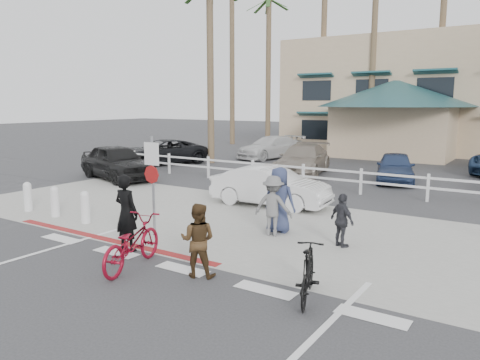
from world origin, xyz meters
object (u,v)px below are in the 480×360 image
Objects in this scene: sign_post at (153,181)px; bike_black at (308,273)px; bike_red at (132,243)px; car_white_sedan at (270,186)px; car_red_compact at (117,162)px.

sign_post is 5.43m from bike_black.
bike_red is (1.36, -2.10, -0.91)m from sign_post.
bike_red is at bearing -10.21° from bike_black.
car_white_sedan is (-0.57, 6.86, 0.12)m from bike_red.
sign_post reaches higher than car_white_sedan.
bike_black is at bearing -103.49° from car_red_compact.
car_red_compact is at bearing -48.22° from bike_black.
car_red_compact reaches higher than car_white_sedan.
sign_post reaches higher than car_red_compact.
sign_post is 4.89m from car_white_sedan.
bike_red is 6.89m from car_white_sedan.
bike_red is at bearing -114.71° from car_red_compact.
car_white_sedan is at bearing 80.60° from sign_post.
bike_red reaches higher than bike_black.
car_white_sedan is 8.60m from car_red_compact.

